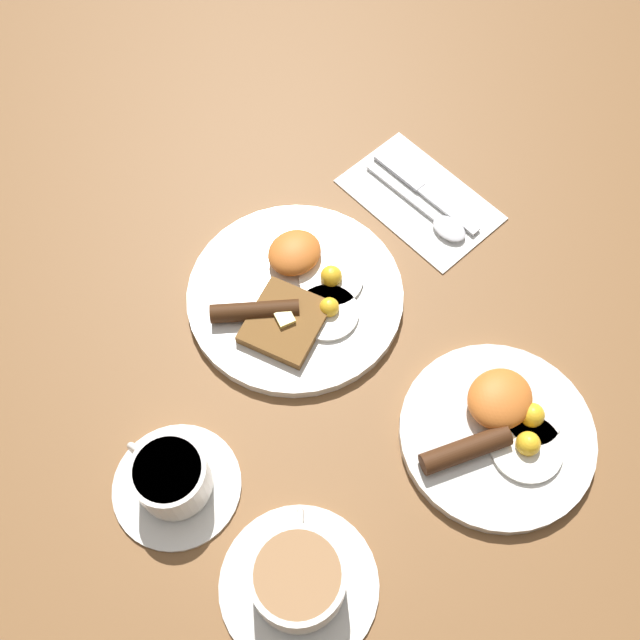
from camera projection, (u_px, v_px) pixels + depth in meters
name	position (u px, v px, depth m)	size (l,w,h in m)	color
ground_plane	(295.00, 299.00, 0.94)	(3.00, 3.00, 0.00)	brown
breakfast_plate_near	(295.00, 294.00, 0.93)	(0.27, 0.27, 0.05)	silver
breakfast_plate_far	(499.00, 429.00, 0.84)	(0.22, 0.22, 0.05)	silver
teacup_near	(172.00, 479.00, 0.80)	(0.14, 0.14, 0.07)	silver
teacup_far	(298.00, 580.00, 0.75)	(0.17, 0.17, 0.07)	silver
napkin	(420.00, 199.00, 1.01)	(0.13, 0.20, 0.01)	white
knife	(420.00, 187.00, 1.02)	(0.02, 0.18, 0.01)	silver
spoon	(439.00, 221.00, 0.99)	(0.03, 0.17, 0.01)	silver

